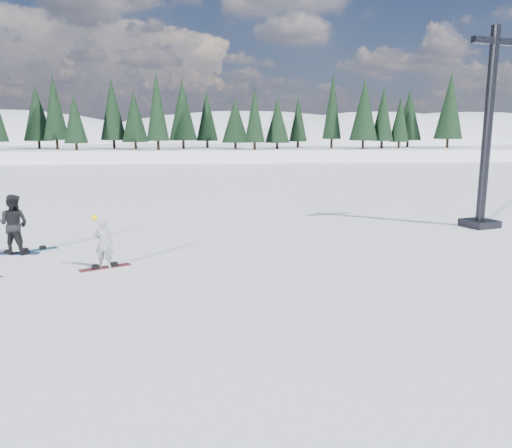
# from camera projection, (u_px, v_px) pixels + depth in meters

# --- Properties ---
(ground) EXTENTS (420.00, 420.00, 0.00)m
(ground) POSITION_uv_depth(u_px,v_px,m) (98.00, 263.00, 15.48)
(ground) COLOR white
(ground) RESTS_ON ground
(alpine_backdrop) EXTENTS (412.50, 227.00, 53.20)m
(alpine_backdrop) POSITION_uv_depth(u_px,v_px,m) (171.00, 175.00, 201.99)
(alpine_backdrop) COLOR white
(alpine_backdrop) RESTS_ON ground
(lift_tower) EXTENTS (2.23, 1.51, 8.17)m
(lift_tower) POSITION_uv_depth(u_px,v_px,m) (486.00, 148.00, 20.68)
(lift_tower) COLOR black
(lift_tower) RESTS_ON ground
(snowboarder_woman) EXTENTS (0.58, 0.41, 1.65)m
(snowboarder_woman) POSITION_uv_depth(u_px,v_px,m) (104.00, 243.00, 14.80)
(snowboarder_woman) COLOR #9D9DA2
(snowboarder_woman) RESTS_ON ground
(snowboarder_man) EXTENTS (1.12, 0.96, 2.01)m
(snowboarder_man) POSITION_uv_depth(u_px,v_px,m) (14.00, 224.00, 16.45)
(snowboarder_man) COLOR black
(snowboarder_man) RESTS_ON ground
(snowboard_woman) EXTENTS (1.46, 0.93, 0.03)m
(snowboard_woman) POSITION_uv_depth(u_px,v_px,m) (105.00, 267.00, 14.94)
(snowboard_woman) COLOR maroon
(snowboard_woman) RESTS_ON ground
(snowboard_man) EXTENTS (1.51, 0.37, 0.03)m
(snowboard_man) POSITION_uv_depth(u_px,v_px,m) (17.00, 253.00, 16.63)
(snowboard_man) COLOR navy
(snowboard_man) RESTS_ON ground
(snowboard_loose_c) EXTENTS (1.42, 1.04, 0.03)m
(snowboard_loose_c) POSITION_uv_depth(u_px,v_px,m) (34.00, 250.00, 17.05)
(snowboard_loose_c) COLOR #177582
(snowboard_loose_c) RESTS_ON ground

